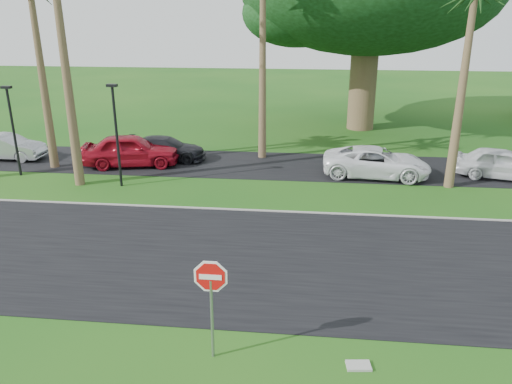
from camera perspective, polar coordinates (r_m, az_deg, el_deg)
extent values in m
plane|color=#144812|center=(14.79, -4.61, -10.89)|extent=(120.00, 120.00, 0.00)
cube|color=black|center=(16.51, -3.34, -7.35)|extent=(120.00, 8.00, 0.02)
cube|color=black|center=(26.21, 0.39, 3.13)|extent=(120.00, 5.00, 0.02)
cube|color=gray|center=(20.15, -1.47, -2.07)|extent=(120.00, 0.12, 0.06)
cylinder|color=gray|center=(11.69, -5.04, -14.29)|extent=(0.07, 0.07, 2.00)
cylinder|color=white|center=(11.11, -5.21, -9.59)|extent=(1.05, 0.02, 1.05)
cylinder|color=red|center=(11.11, -5.21, -9.59)|extent=(0.90, 0.02, 0.90)
cube|color=white|center=(11.11, -5.21, -9.59)|extent=(0.50, 0.02, 0.12)
cone|color=brown|center=(27.02, -23.21, 11.82)|extent=(0.44, 0.44, 9.00)
cone|color=brown|center=(23.53, -21.08, 14.20)|extent=(0.44, 0.44, 11.50)
cone|color=brown|center=(26.74, 0.75, 13.84)|extent=(0.44, 0.44, 9.50)
cone|color=brown|center=(23.62, 22.41, 10.36)|extent=(0.44, 0.44, 8.50)
cylinder|color=brown|center=(34.94, 12.10, 11.94)|extent=(1.80, 1.80, 6.00)
cylinder|color=black|center=(26.63, -25.92, 6.05)|extent=(0.12, 0.12, 4.20)
cube|color=black|center=(26.27, -26.64, 10.65)|extent=(0.45, 0.25, 0.12)
cylinder|color=black|center=(23.25, -15.60, 5.95)|extent=(0.12, 0.12, 4.50)
cube|color=black|center=(22.83, -16.14, 11.62)|extent=(0.45, 0.25, 0.12)
imported|color=#A7A9AE|center=(30.24, -26.58, 4.58)|extent=(4.07, 1.45, 1.34)
imported|color=maroon|center=(26.62, -14.08, 4.63)|extent=(5.17, 2.90, 1.66)
imported|color=black|center=(27.37, -10.32, 4.88)|extent=(4.33, 1.77, 1.26)
imported|color=white|center=(24.83, 13.60, 3.30)|extent=(5.28, 2.78, 1.42)
imported|color=silver|center=(26.60, 26.32, 2.90)|extent=(4.58, 2.74, 1.46)
cube|color=#9C9D95|center=(12.14, 11.64, -18.87)|extent=(0.59, 0.41, 0.06)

